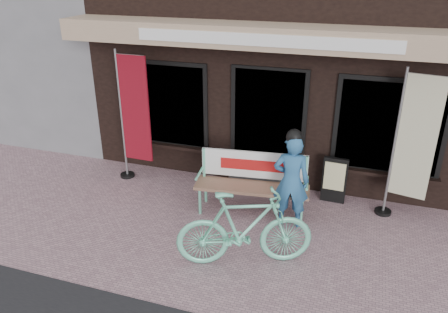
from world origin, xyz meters
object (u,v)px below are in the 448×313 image
(person, at_px, (291,179))
(bicycle, at_px, (245,228))
(bench, at_px, (253,178))
(nobori_cream, at_px, (412,146))
(menu_stand, at_px, (334,180))
(nobori_red, at_px, (133,116))

(person, distance_m, bicycle, 1.25)
(bench, xyz_separation_m, person, (0.66, -0.25, 0.20))
(nobori_cream, distance_m, menu_stand, 1.38)
(menu_stand, bearing_deg, bicycle, -112.46)
(bicycle, xyz_separation_m, nobori_cream, (2.07, 1.91, 0.70))
(bench, xyz_separation_m, bicycle, (0.26, -1.41, -0.03))
(bicycle, height_order, menu_stand, bicycle)
(person, relative_size, nobori_red, 0.65)
(bicycle, height_order, nobori_cream, nobori_cream)
(person, relative_size, bicycle, 0.87)
(bench, height_order, menu_stand, bench)
(bench, distance_m, menu_stand, 1.44)
(bicycle, relative_size, nobori_cream, 0.75)
(menu_stand, bearing_deg, person, -119.39)
(nobori_red, distance_m, menu_stand, 3.72)
(bicycle, height_order, nobori_red, nobori_red)
(nobori_cream, bearing_deg, menu_stand, -177.29)
(bench, distance_m, bicycle, 1.43)
(person, distance_m, nobori_cream, 1.89)
(bench, height_order, nobori_red, nobori_red)
(bicycle, relative_size, nobori_red, 0.75)
(bench, xyz_separation_m, nobori_cream, (2.33, 0.50, 0.67))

